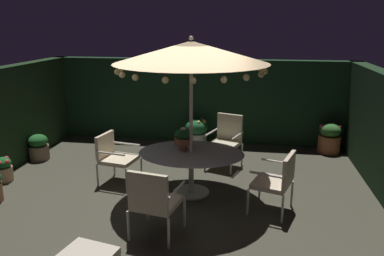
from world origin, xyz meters
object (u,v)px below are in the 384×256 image
object	(u,v)px
patio_umbrella	(191,53)
patio_chair_north	(114,155)
patio_chair_east	(278,178)
ottoman_footrest	(89,256)
potted_plant_right_near	(330,138)
potted_plant_left_far	(39,147)
patio_chair_southeast	(226,137)
patio_chair_northeast	(153,199)
potted_plant_back_left	(3,169)
centerpiece_planter	(183,137)
potted_plant_right_far	(196,131)
patio_dining_table	(191,159)

from	to	relation	value
patio_umbrella	patio_chair_north	world-z (taller)	patio_umbrella
patio_chair_east	ottoman_footrest	xyz separation A→B (m)	(-2.14, -2.07, -0.19)
potted_plant_right_near	potted_plant_left_far	bearing A→B (deg)	-166.79
patio_umbrella	patio_chair_east	bearing A→B (deg)	-18.06
patio_chair_north	patio_chair_southeast	bearing A→B (deg)	30.60
patio_chair_northeast	potted_plant_back_left	bearing A→B (deg)	156.16
potted_plant_left_far	potted_plant_right_near	size ratio (longest dim) A/B	0.81
ottoman_footrest	potted_plant_right_near	distance (m)	6.19
centerpiece_planter	patio_chair_northeast	xyz separation A→B (m)	(-0.13, -1.54, -0.41)
patio_chair_southeast	potted_plant_left_far	distance (m)	4.01
potted_plant_left_far	patio_umbrella	bearing A→B (deg)	-18.10
centerpiece_planter	potted_plant_right_far	size ratio (longest dim) A/B	0.63
potted_plant_left_far	patio_chair_east	bearing A→B (deg)	-18.09
patio_chair_north	patio_chair_east	bearing A→B (deg)	-14.12
patio_chair_southeast	ottoman_footrest	size ratio (longest dim) A/B	1.62
patio_chair_east	ottoman_footrest	world-z (taller)	patio_chair_east
patio_chair_east	potted_plant_back_left	xyz separation A→B (m)	(-4.92, 0.42, -0.33)
patio_umbrella	centerpiece_planter	bearing A→B (deg)	153.26
patio_chair_east	potted_plant_right_far	bearing A→B (deg)	118.99
centerpiece_planter	potted_plant_left_far	distance (m)	3.58
potted_plant_left_far	patio_dining_table	bearing A→B (deg)	-18.10
patio_umbrella	patio_chair_northeast	size ratio (longest dim) A/B	2.62
patio_chair_north	potted_plant_right_far	xyz separation A→B (m)	(1.15, 2.39, -0.18)
patio_umbrella	potted_plant_left_far	bearing A→B (deg)	161.90
patio_chair_northeast	ottoman_footrest	xyz separation A→B (m)	(-0.46, -1.06, -0.21)
patio_chair_northeast	patio_chair_southeast	size ratio (longest dim) A/B	0.96
patio_chair_north	potted_plant_right_near	world-z (taller)	patio_chair_north
patio_dining_table	patio_chair_southeast	world-z (taller)	patio_chair_southeast
patio_umbrella	potted_plant_right_far	world-z (taller)	patio_umbrella
potted_plant_right_far	patio_dining_table	bearing A→B (deg)	-83.29
patio_umbrella	potted_plant_right_near	size ratio (longest dim) A/B	3.86
centerpiece_planter	potted_plant_back_left	world-z (taller)	centerpiece_planter
patio_dining_table	potted_plant_left_far	xyz separation A→B (m)	(-3.49, 1.14, -0.34)
patio_dining_table	patio_umbrella	size ratio (longest dim) A/B	0.67
patio_chair_southeast	patio_chair_north	bearing A→B (deg)	-149.40
patio_dining_table	potted_plant_back_left	xyz separation A→B (m)	(-3.51, -0.04, -0.38)
patio_dining_table	potted_plant_back_left	bearing A→B (deg)	-179.38
potted_plant_left_far	potted_plant_back_left	size ratio (longest dim) A/B	1.20
patio_chair_east	potted_plant_left_far	size ratio (longest dim) A/B	1.73
ottoman_footrest	potted_plant_left_far	distance (m)	4.60
potted_plant_back_left	potted_plant_right_near	size ratio (longest dim) A/B	0.67
potted_plant_right_far	patio_umbrella	bearing A→B (deg)	-83.29
patio_chair_north	potted_plant_right_far	distance (m)	2.65
patio_chair_northeast	patio_chair_east	world-z (taller)	patio_chair_northeast
patio_chair_northeast	potted_plant_right_far	world-z (taller)	patio_chair_northeast
ottoman_footrest	potted_plant_right_far	distance (m)	5.20
patio_chair_southeast	potted_plant_back_left	bearing A→B (deg)	-160.04
potted_plant_right_far	potted_plant_left_far	world-z (taller)	potted_plant_right_far
potted_plant_back_left	potted_plant_right_near	xyz separation A→B (m)	(6.25, 2.64, 0.11)
patio_chair_north	potted_plant_left_far	world-z (taller)	patio_chair_north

